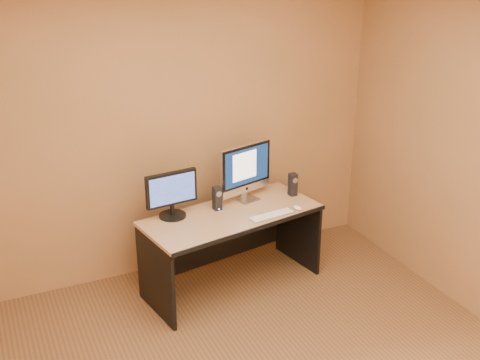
% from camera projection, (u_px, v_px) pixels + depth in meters
% --- Properties ---
extents(walls, '(4.00, 4.00, 2.60)m').
position_uv_depth(walls, '(266.00, 228.00, 3.32)').
color(walls, '#A06840').
rests_on(walls, ground).
extents(desk, '(1.56, 0.88, 0.68)m').
position_uv_depth(desk, '(232.00, 250.00, 5.06)').
color(desk, '#AC7A56').
rests_on(desk, ground).
extents(imac, '(0.56, 0.32, 0.50)m').
position_uv_depth(imac, '(247.00, 173.00, 5.09)').
color(imac, silver).
rests_on(imac, desk).
extents(second_monitor, '(0.46, 0.26, 0.39)m').
position_uv_depth(second_monitor, '(172.00, 195.00, 4.81)').
color(second_monitor, black).
rests_on(second_monitor, desk).
extents(speaker_left, '(0.07, 0.07, 0.20)m').
position_uv_depth(speaker_left, '(217.00, 198.00, 4.97)').
color(speaker_left, black).
rests_on(speaker_left, desk).
extents(speaker_right, '(0.07, 0.07, 0.20)m').
position_uv_depth(speaker_right, '(293.00, 184.00, 5.24)').
color(speaker_right, black).
rests_on(speaker_right, desk).
extents(keyboard, '(0.40, 0.15, 0.02)m').
position_uv_depth(keyboard, '(272.00, 215.00, 4.89)').
color(keyboard, '#B8B8BD').
rests_on(keyboard, desk).
extents(mouse, '(0.07, 0.10, 0.03)m').
position_uv_depth(mouse, '(298.00, 208.00, 5.00)').
color(mouse, white).
rests_on(mouse, desk).
extents(cable_a, '(0.14, 0.16, 0.01)m').
position_uv_depth(cable_a, '(246.00, 195.00, 5.26)').
color(cable_a, black).
rests_on(cable_a, desk).
extents(cable_b, '(0.02, 0.16, 0.01)m').
position_uv_depth(cable_b, '(242.00, 197.00, 5.24)').
color(cable_b, black).
rests_on(cable_b, desk).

